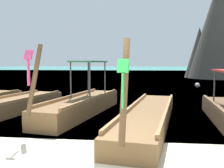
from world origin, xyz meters
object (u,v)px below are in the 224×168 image
object	(u,v)px
longtail_boat_green_ribbon	(149,116)
mooring_buoy_near	(197,85)
karst_rock	(221,22)
longtail_boat_pink_ribbon	(82,105)
longtail_boat_red_ribbon	(5,107)

from	to	relation	value
longtail_boat_green_ribbon	mooring_buoy_near	distance (m)	12.90
karst_rock	mooring_buoy_near	world-z (taller)	karst_rock
longtail_boat_pink_ribbon	karst_rock	bearing A→B (deg)	63.36
longtail_boat_red_ribbon	longtail_boat_pink_ribbon	size ratio (longest dim) A/B	1.13
longtail_boat_red_ribbon	mooring_buoy_near	distance (m)	14.73
longtail_boat_red_ribbon	longtail_boat_pink_ribbon	distance (m)	2.83
longtail_boat_red_ribbon	karst_rock	size ratio (longest dim) A/B	0.47
longtail_boat_pink_ribbon	mooring_buoy_near	size ratio (longest dim) A/B	16.75
karst_rock	longtail_boat_green_ribbon	bearing A→B (deg)	-110.87
longtail_boat_pink_ribbon	karst_rock	size ratio (longest dim) A/B	0.42
longtail_boat_pink_ribbon	mooring_buoy_near	xyz separation A→B (m)	(6.53, 11.03, -0.18)
longtail_boat_red_ribbon	karst_rock	bearing A→B (deg)	58.59
longtail_boat_red_ribbon	longtail_boat_green_ribbon	size ratio (longest dim) A/B	0.96
mooring_buoy_near	karst_rock	bearing A→B (deg)	67.07
longtail_boat_green_ribbon	karst_rock	bearing A→B (deg)	69.13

